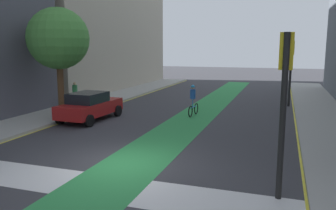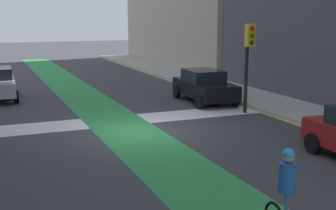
% 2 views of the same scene
% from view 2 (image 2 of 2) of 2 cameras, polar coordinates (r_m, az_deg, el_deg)
% --- Properties ---
extents(ground_plane, '(120.00, 120.00, 0.00)m').
position_cam_2_polar(ground_plane, '(16.72, -3.52, -3.34)').
color(ground_plane, '#38383D').
extents(bike_lane_paint, '(2.40, 60.00, 0.01)m').
position_cam_2_polar(bike_lane_paint, '(16.60, -4.82, -3.45)').
color(bike_lane_paint, '#2D8C47').
rests_on(bike_lane_paint, ground_plane).
extents(crosswalk_band, '(12.00, 1.80, 0.01)m').
position_cam_2_polar(crosswalk_band, '(18.57, -5.52, -1.89)').
color(crosswalk_band, silver).
rests_on(crosswalk_band, ground_plane).
extents(sidewalk_left, '(3.00, 60.00, 0.15)m').
position_cam_2_polar(sidewalk_left, '(20.33, 16.91, -0.98)').
color(sidewalk_left, '#9E9E99').
rests_on(sidewalk_left, ground_plane).
extents(curb_stripe_left, '(0.16, 60.00, 0.01)m').
position_cam_2_polar(curb_stripe_left, '(19.44, 13.46, -1.55)').
color(curb_stripe_left, yellow).
rests_on(curb_stripe_left, ground_plane).
extents(traffic_signal_near_left, '(0.35, 0.52, 3.83)m').
position_cam_2_polar(traffic_signal_near_left, '(19.70, 10.04, 6.69)').
color(traffic_signal_near_left, black).
rests_on(traffic_signal_near_left, ground_plane).
extents(car_black_left_near, '(2.19, 4.28, 1.57)m').
position_cam_2_polar(car_black_left_near, '(22.32, 4.58, 2.42)').
color(car_black_left_near, black).
rests_on(car_black_left_near, ground_plane).
extents(cyclist_in_lane, '(0.32, 1.73, 1.86)m').
position_cam_2_polar(cyclist_in_lane, '(8.66, 14.82, -11.03)').
color(cyclist_in_lane, black).
rests_on(cyclist_in_lane, ground_plane).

